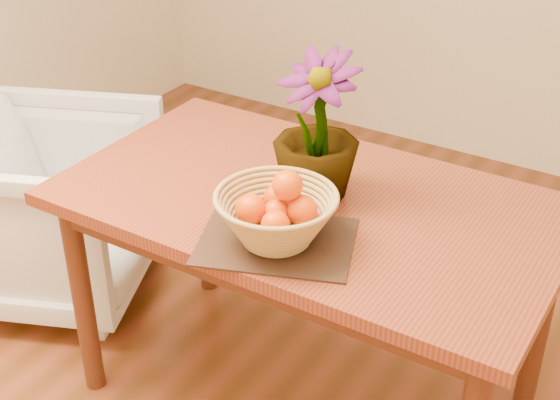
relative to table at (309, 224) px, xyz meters
The scene contains 6 objects.
table is the anchor object (origin of this frame).
placemat 0.26m from the table, 80.14° to the right, with size 0.39×0.29×0.01m, color #331C12.
wicker_basket 0.29m from the table, 80.14° to the right, with size 0.31×0.31×0.13m.
orange_pile 0.31m from the table, 79.15° to the right, with size 0.19×0.18×0.14m.
potted_plant 0.30m from the table, 60.03° to the left, with size 0.23×0.23×0.42m, color #134112.
armchair 1.17m from the table, behind, with size 0.74×0.69×0.76m, color #7D6A57.
Camera 1 is at (0.91, -1.34, 1.84)m, focal length 50.00 mm.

